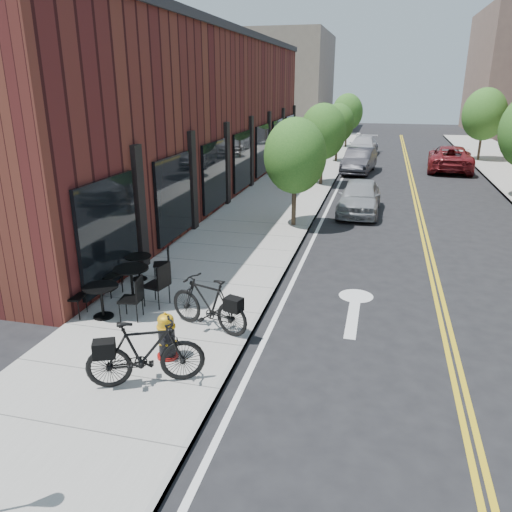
% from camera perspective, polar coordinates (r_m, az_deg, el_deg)
% --- Properties ---
extents(ground, '(120.00, 120.00, 0.00)m').
position_cam_1_polar(ground, '(10.06, -1.42, -10.83)').
color(ground, black).
rests_on(ground, ground).
extents(sidewalk_near, '(4.00, 70.00, 0.12)m').
position_cam_1_polar(sidewalk_near, '(19.54, 0.75, 4.48)').
color(sidewalk_near, '#9E9B93').
rests_on(sidewalk_near, ground).
extents(building_near, '(5.00, 28.00, 7.00)m').
position_cam_1_polar(building_near, '(24.12, -7.75, 15.43)').
color(building_near, '#481717').
rests_on(building_near, ground).
extents(bg_building_left, '(8.00, 14.00, 10.00)m').
position_cam_1_polar(bg_building_left, '(57.33, 3.92, 19.18)').
color(bg_building_left, '#726656').
rests_on(bg_building_left, ground).
extents(tree_near_a, '(2.20, 2.20, 3.81)m').
position_cam_1_polar(tree_near_a, '(17.80, 4.49, 11.33)').
color(tree_near_a, '#382B1E').
rests_on(tree_near_a, sidewalk_near).
extents(tree_near_b, '(2.30, 2.30, 3.98)m').
position_cam_1_polar(tree_near_b, '(25.66, 7.65, 13.89)').
color(tree_near_b, '#382B1E').
rests_on(tree_near_b, sidewalk_near).
extents(tree_near_c, '(2.10, 2.10, 3.67)m').
position_cam_1_polar(tree_near_c, '(33.61, 9.33, 14.73)').
color(tree_near_c, '#382B1E').
rests_on(tree_near_c, sidewalk_near).
extents(tree_near_d, '(2.40, 2.40, 4.11)m').
position_cam_1_polar(tree_near_d, '(41.55, 10.41, 15.86)').
color(tree_near_d, '#382B1E').
rests_on(tree_near_d, sidewalk_near).
extents(tree_far_c, '(2.80, 2.80, 4.62)m').
position_cam_1_polar(tree_far_c, '(36.97, 24.64, 14.51)').
color(tree_far_c, '#382B1E').
rests_on(tree_far_c, sidewalk_far).
extents(fire_hydrant, '(0.53, 0.53, 0.92)m').
position_cam_1_polar(fire_hydrant, '(9.57, -10.18, -9.03)').
color(fire_hydrant, maroon).
rests_on(fire_hydrant, sidewalk_near).
extents(bicycle_left, '(2.01, 1.13, 1.16)m').
position_cam_1_polar(bicycle_left, '(10.43, -5.46, -5.42)').
color(bicycle_left, black).
rests_on(bicycle_left, sidewalk_near).
extents(bicycle_right, '(2.06, 1.35, 1.20)m').
position_cam_1_polar(bicycle_right, '(8.77, -12.51, -10.76)').
color(bicycle_right, black).
rests_on(bicycle_right, sidewalk_near).
extents(bistro_set_a, '(1.81, 0.86, 0.96)m').
position_cam_1_polar(bistro_set_a, '(11.45, -17.25, -4.49)').
color(bistro_set_a, black).
rests_on(bistro_set_a, sidewalk_near).
extents(bistro_set_b, '(1.61, 0.95, 0.85)m').
position_cam_1_polar(bistro_set_b, '(13.38, -13.27, -0.90)').
color(bistro_set_b, black).
rests_on(bistro_set_b, sidewalk_near).
extents(bistro_set_c, '(1.97, 0.99, 1.04)m').
position_cam_1_polar(bistro_set_c, '(12.17, -14.02, -2.55)').
color(bistro_set_c, black).
rests_on(bistro_set_c, sidewalk_near).
extents(parked_car_a, '(1.69, 4.03, 1.36)m').
position_cam_1_polar(parked_car_a, '(20.62, 11.76, 6.65)').
color(parked_car_a, '#919498').
rests_on(parked_car_a, ground).
extents(parked_car_b, '(1.98, 4.44, 1.42)m').
position_cam_1_polar(parked_car_b, '(30.23, 11.71, 10.63)').
color(parked_car_b, black).
rests_on(parked_car_b, ground).
extents(parked_car_c, '(2.22, 4.72, 1.33)m').
position_cam_1_polar(parked_car_c, '(37.79, 12.14, 12.20)').
color(parked_car_c, '#BDBCC1').
rests_on(parked_car_c, ground).
extents(parked_car_far, '(2.88, 5.54, 1.49)m').
position_cam_1_polar(parked_car_far, '(32.48, 21.31, 10.37)').
color(parked_car_far, maroon).
rests_on(parked_car_far, ground).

